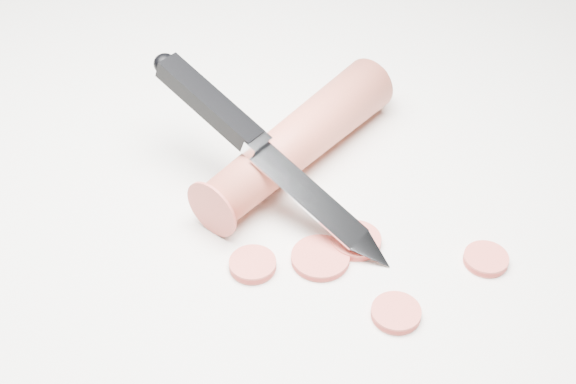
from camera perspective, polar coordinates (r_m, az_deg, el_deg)
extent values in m
plane|color=white|center=(0.59, 3.54, -0.82)|extent=(2.40, 2.40, 0.00)
cylinder|color=#C5523E|center=(0.61, 0.73, 3.69)|extent=(0.18, 0.15, 0.04)
cylinder|color=#C9473C|center=(0.55, 2.31, -4.71)|extent=(0.04, 0.04, 0.01)
cylinder|color=#C9473C|center=(0.54, -2.53, -5.18)|extent=(0.03, 0.03, 0.01)
cylinder|color=#C9473C|center=(0.56, 13.90, -4.65)|extent=(0.03, 0.03, 0.01)
cylinder|color=#C9473C|center=(0.52, 7.69, -8.52)|extent=(0.03, 0.03, 0.01)
cylinder|color=#C9473C|center=(0.56, 4.85, -3.46)|extent=(0.04, 0.04, 0.01)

